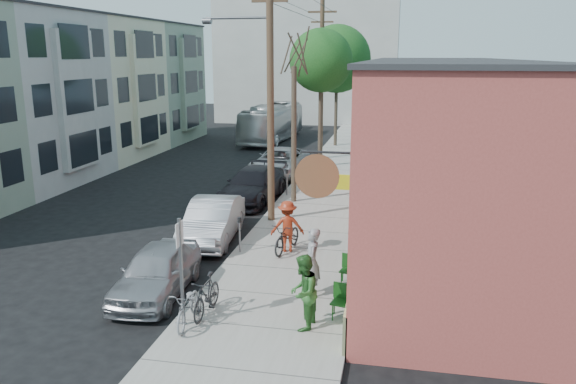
% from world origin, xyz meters
% --- Properties ---
extents(ground, '(120.00, 120.00, 0.00)m').
position_xyz_m(ground, '(0.00, 0.00, 0.00)').
color(ground, black).
extents(sidewalk, '(4.50, 58.00, 0.15)m').
position_xyz_m(sidewalk, '(4.25, 11.00, 0.07)').
color(sidewalk, '#9E9A92').
rests_on(sidewalk, ground).
extents(cafe_building, '(6.60, 20.20, 6.61)m').
position_xyz_m(cafe_building, '(8.99, 4.99, 3.30)').
color(cafe_building, '#AA463F').
rests_on(cafe_building, ground).
extents(apartment_row, '(6.30, 32.00, 9.00)m').
position_xyz_m(apartment_row, '(-11.85, 14.00, 4.50)').
color(apartment_row, gray).
rests_on(apartment_row, ground).
extents(end_cap_building, '(18.00, 8.00, 12.00)m').
position_xyz_m(end_cap_building, '(-2.00, 42.00, 6.00)').
color(end_cap_building, '#B2B3AE').
rests_on(end_cap_building, ground).
extents(sign_post, '(0.07, 0.45, 2.80)m').
position_xyz_m(sign_post, '(2.35, -4.25, 1.83)').
color(sign_post, slate).
rests_on(sign_post, sidewalk).
extents(parking_meter_near, '(0.14, 0.14, 1.24)m').
position_xyz_m(parking_meter_near, '(2.25, 1.24, 0.98)').
color(parking_meter_near, slate).
rests_on(parking_meter_near, sidewalk).
extents(parking_meter_far, '(0.14, 0.14, 1.24)m').
position_xyz_m(parking_meter_far, '(2.25, 9.48, 0.98)').
color(parking_meter_far, slate).
rests_on(parking_meter_far, sidewalk).
extents(utility_pole_near, '(3.57, 0.28, 10.00)m').
position_xyz_m(utility_pole_near, '(2.39, 5.22, 5.41)').
color(utility_pole_near, '#503A28').
rests_on(utility_pole_near, sidewalk).
extents(utility_pole_far, '(1.80, 0.28, 10.00)m').
position_xyz_m(utility_pole_far, '(2.45, 19.68, 5.34)').
color(utility_pole_far, '#503A28').
rests_on(utility_pole_far, sidewalk).
extents(tree_bare, '(0.24, 0.24, 6.14)m').
position_xyz_m(tree_bare, '(2.80, 8.35, 3.22)').
color(tree_bare, '#44392C').
rests_on(tree_bare, sidewalk).
extents(tree_leafy_mid, '(3.70, 3.70, 8.14)m').
position_xyz_m(tree_leafy_mid, '(2.80, 16.86, 6.42)').
color(tree_leafy_mid, '#44392C').
rests_on(tree_leafy_mid, sidewalk).
extents(tree_leafy_far, '(4.89, 4.89, 8.76)m').
position_xyz_m(tree_leafy_far, '(2.80, 25.18, 6.46)').
color(tree_leafy_far, '#44392C').
rests_on(tree_leafy_far, sidewalk).
extents(patio_chair_a, '(0.60, 0.60, 0.88)m').
position_xyz_m(patio_chair_a, '(6.19, -0.88, 0.59)').
color(patio_chair_a, '#124213').
rests_on(patio_chair_a, sidewalk).
extents(patio_chair_b, '(0.59, 0.59, 0.88)m').
position_xyz_m(patio_chair_b, '(6.20, -3.10, 0.59)').
color(patio_chair_b, '#124213').
rests_on(patio_chair_b, sidewalk).
extents(patron_grey, '(0.59, 0.79, 1.97)m').
position_xyz_m(patron_grey, '(5.24, -1.84, 1.13)').
color(patron_grey, gray).
rests_on(patron_grey, sidewalk).
extents(patron_green, '(0.82, 1.00, 1.91)m').
position_xyz_m(patron_green, '(5.33, -3.82, 1.10)').
color(patron_green, '#2C6428').
rests_on(patron_green, sidewalk).
extents(cyclist, '(1.29, 0.95, 1.79)m').
position_xyz_m(cyclist, '(3.85, 1.63, 1.05)').
color(cyclist, maroon).
rests_on(cyclist, sidewalk).
extents(cyclist_bike, '(1.08, 2.07, 1.04)m').
position_xyz_m(cyclist_bike, '(3.85, 1.63, 0.67)').
color(cyclist_bike, black).
rests_on(cyclist_bike, sidewalk).
extents(parked_bike_a, '(0.57, 1.78, 1.06)m').
position_xyz_m(parked_bike_a, '(2.74, -3.58, 0.68)').
color(parked_bike_a, black).
rests_on(parked_bike_a, sidewalk).
extents(parked_bike_b, '(0.80, 1.86, 0.95)m').
position_xyz_m(parked_bike_b, '(2.45, -4.16, 0.63)').
color(parked_bike_b, gray).
rests_on(parked_bike_b, sidewalk).
extents(car_0, '(1.96, 4.33, 1.44)m').
position_xyz_m(car_0, '(0.80, -2.36, 0.72)').
color(car_0, '#9E9EA5').
rests_on(car_0, ground).
extents(car_1, '(2.09, 4.85, 1.55)m').
position_xyz_m(car_1, '(0.80, 2.62, 0.78)').
color(car_1, '#AFAFB7').
rests_on(car_1, ground).
extents(car_2, '(2.62, 5.52, 1.55)m').
position_xyz_m(car_2, '(0.80, 8.55, 0.78)').
color(car_2, black).
rests_on(car_2, ground).
extents(car_3, '(2.95, 5.73, 1.55)m').
position_xyz_m(car_3, '(0.80, 14.51, 0.77)').
color(car_3, '#9B9DA3').
rests_on(car_3, ground).
extents(bus, '(3.15, 10.53, 2.89)m').
position_xyz_m(bus, '(-2.56, 27.46, 1.45)').
color(bus, silver).
rests_on(bus, ground).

